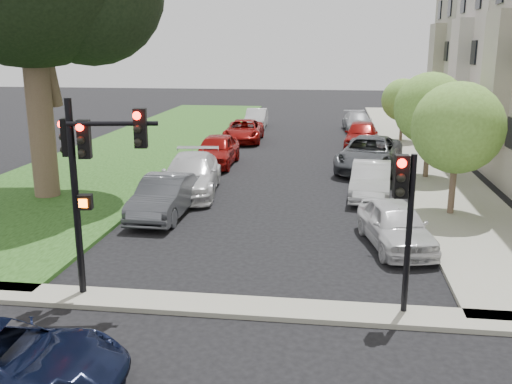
# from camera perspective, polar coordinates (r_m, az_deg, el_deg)

# --- Properties ---
(ground) EXTENTS (140.00, 140.00, 0.00)m
(ground) POSITION_cam_1_polar(r_m,az_deg,el_deg) (11.52, -3.48, -15.96)
(ground) COLOR black
(ground) RESTS_ON ground
(grass_strip) EXTENTS (8.00, 44.00, 0.12)m
(grass_strip) POSITION_cam_1_polar(r_m,az_deg,el_deg) (35.96, -10.23, 4.94)
(grass_strip) COLOR #17330E
(grass_strip) RESTS_ON ground
(sidewalk_right) EXTENTS (3.50, 44.00, 0.12)m
(sidewalk_right) POSITION_cam_1_polar(r_m,az_deg,el_deg) (34.56, 15.56, 4.27)
(sidewalk_right) COLOR gray
(sidewalk_right) RESTS_ON ground
(sidewalk_cross) EXTENTS (60.00, 1.00, 0.12)m
(sidewalk_cross) POSITION_cam_1_polar(r_m,az_deg,el_deg) (13.23, -1.78, -11.41)
(sidewalk_cross) COLOR gray
(sidewalk_cross) RESTS_ON ground
(house_d) EXTENTS (7.70, 7.55, 15.97)m
(house_d) POSITION_cam_1_polar(r_m,az_deg,el_deg) (41.59, 23.08, 14.82)
(house_d) COLOR tan
(house_d) RESTS_ON ground
(small_tree_a) EXTENTS (3.13, 3.13, 4.70)m
(small_tree_a) POSITION_cam_1_polar(r_m,az_deg,el_deg) (20.64, 19.51, 6.07)
(small_tree_a) COLOR brown
(small_tree_a) RESTS_ON ground
(small_tree_b) EXTENTS (3.17, 3.17, 4.75)m
(small_tree_b) POSITION_cam_1_polar(r_m,az_deg,el_deg) (26.31, 17.04, 7.97)
(small_tree_b) COLOR brown
(small_tree_b) RESTS_ON ground
(small_tree_c) EXTENTS (2.62, 2.62, 3.92)m
(small_tree_c) POSITION_cam_1_polar(r_m,az_deg,el_deg) (36.51, 14.48, 8.89)
(small_tree_c) COLOR brown
(small_tree_c) RESTS_ON ground
(traffic_signal_main) EXTENTS (2.31, 0.61, 4.71)m
(traffic_signal_main) POSITION_cam_1_polar(r_m,az_deg,el_deg) (13.40, -16.37, 2.75)
(traffic_signal_main) COLOR black
(traffic_signal_main) RESTS_ON ground
(traffic_signal_secondary) EXTENTS (0.47, 0.38, 3.65)m
(traffic_signal_secondary) POSITION_cam_1_polar(r_m,az_deg,el_deg) (12.48, 14.65, -1.30)
(traffic_signal_secondary) COLOR black
(traffic_signal_secondary) RESTS_ON ground
(car_parked_0) EXTENTS (2.37, 4.25, 1.37)m
(car_parked_0) POSITION_cam_1_polar(r_m,az_deg,el_deg) (17.41, 13.78, -3.20)
(car_parked_0) COLOR silver
(car_parked_0) RESTS_ON ground
(car_parked_1) EXTENTS (1.85, 4.34, 1.39)m
(car_parked_1) POSITION_cam_1_polar(r_m,az_deg,el_deg) (22.85, 11.41, 1.15)
(car_parked_1) COLOR silver
(car_parked_1) RESTS_ON ground
(car_parked_2) EXTENTS (3.76, 6.20, 1.61)m
(car_parked_2) POSITION_cam_1_polar(r_m,az_deg,el_deg) (27.94, 11.28, 3.77)
(car_parked_2) COLOR #3F4247
(car_parked_2) RESTS_ON ground
(car_parked_3) EXTENTS (2.24, 4.79, 1.59)m
(car_parked_3) POSITION_cam_1_polar(r_m,az_deg,el_deg) (34.06, 10.50, 5.66)
(car_parked_3) COLOR maroon
(car_parked_3) RESTS_ON ground
(car_parked_4) EXTENTS (2.25, 4.68, 1.31)m
(car_parked_4) POSITION_cam_1_polar(r_m,az_deg,el_deg) (40.99, 10.12, 6.93)
(car_parked_4) COLOR #999BA0
(car_parked_4) RESTS_ON ground
(car_parked_5) EXTENTS (1.60, 4.37, 1.43)m
(car_parked_5) POSITION_cam_1_polar(r_m,az_deg,el_deg) (20.16, -9.16, -0.46)
(car_parked_5) COLOR #3F4247
(car_parked_5) RESTS_ON ground
(car_parked_6) EXTENTS (2.77, 5.57, 1.55)m
(car_parked_6) POSITION_cam_1_polar(r_m,az_deg,el_deg) (23.19, -6.53, 1.74)
(car_parked_6) COLOR silver
(car_parked_6) RESTS_ON ground
(car_parked_7) EXTENTS (1.84, 4.57, 1.56)m
(car_parked_7) POSITION_cam_1_polar(r_m,az_deg,el_deg) (28.59, -3.96, 4.20)
(car_parked_7) COLOR maroon
(car_parked_7) RESTS_ON ground
(car_parked_8) EXTENTS (2.49, 4.97, 1.35)m
(car_parked_8) POSITION_cam_1_polar(r_m,az_deg,el_deg) (35.84, -1.23, 6.13)
(car_parked_8) COLOR maroon
(car_parked_8) RESTS_ON ground
(car_parked_9) EXTENTS (1.63, 4.19, 1.36)m
(car_parked_9) POSITION_cam_1_polar(r_m,az_deg,el_deg) (42.24, 0.05, 7.40)
(car_parked_9) COLOR silver
(car_parked_9) RESTS_ON ground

